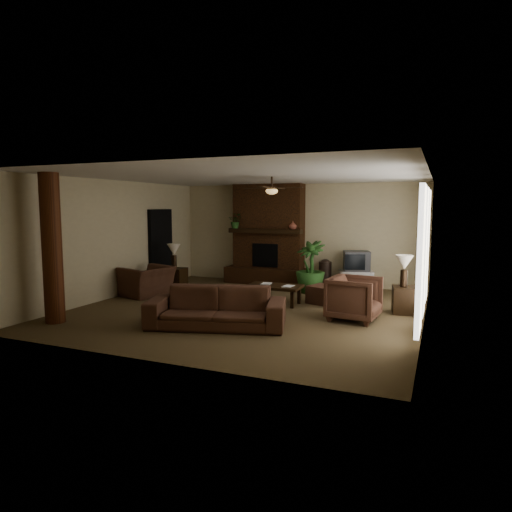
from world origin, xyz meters
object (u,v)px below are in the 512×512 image
at_px(log_column, 52,249).
at_px(floor_vase, 325,272).
at_px(floor_plant, 310,278).
at_px(coffee_table, 274,288).
at_px(tv_stand, 356,280).
at_px(side_table_right, 405,300).
at_px(lamp_left, 174,251).
at_px(sofa, 216,301).
at_px(armchair_right, 354,296).
at_px(armchair_left, 147,276).
at_px(lamp_right, 404,265).
at_px(ottoman, 324,294).
at_px(side_table_left, 176,278).

distance_m(log_column, floor_vase, 6.81).
bearing_deg(floor_plant, coffee_table, -102.75).
relative_size(tv_stand, floor_plant, 0.65).
xyz_separation_m(floor_vase, side_table_right, (2.23, -2.26, -0.16)).
xyz_separation_m(floor_vase, lamp_left, (-3.64, -1.74, 0.57)).
xyz_separation_m(sofa, lamp_left, (-2.79, 2.95, 0.52)).
bearing_deg(armchair_right, log_column, 119.91).
xyz_separation_m(armchair_left, lamp_left, (0.10, 1.05, 0.52)).
distance_m(floor_plant, lamp_left, 3.63).
bearing_deg(lamp_right, floor_vase, 133.71).
height_order(sofa, ottoman, sofa).
bearing_deg(lamp_left, coffee_table, -13.16).
distance_m(tv_stand, side_table_right, 2.66).
bearing_deg(armchair_right, side_table_right, -36.23).
bearing_deg(tv_stand, coffee_table, -136.81).
relative_size(sofa, armchair_right, 2.65).
relative_size(armchair_left, floor_plant, 0.84).
bearing_deg(log_column, lamp_right, 28.47).
height_order(log_column, coffee_table, log_column).
bearing_deg(lamp_left, floor_plant, 14.65).
xyz_separation_m(coffee_table, side_table_right, (2.78, 0.20, -0.10)).
bearing_deg(floor_vase, tv_stand, 0.00).
bearing_deg(tv_stand, floor_plant, -158.00).
height_order(armchair_right, lamp_right, lamp_right).
bearing_deg(side_table_left, lamp_right, -5.77).
distance_m(armchair_right, lamp_left, 5.25).
relative_size(coffee_table, side_table_right, 2.18).
bearing_deg(floor_vase, armchair_left, -143.24).
relative_size(log_column, lamp_right, 4.31).
relative_size(floor_plant, side_table_right, 2.39).
bearing_deg(side_table_left, tv_stand, 20.87).
height_order(sofa, floor_vase, sofa).
height_order(armchair_right, floor_vase, armchair_right).
xyz_separation_m(log_column, lamp_left, (0.19, 3.81, -0.40)).
distance_m(sofa, armchair_right, 2.66).
distance_m(tv_stand, lamp_left, 4.86).
height_order(tv_stand, lamp_right, lamp_right).
bearing_deg(lamp_right, tv_stand, 120.68).
distance_m(armchair_left, side_table_right, 6.00).
height_order(tv_stand, side_table_right, side_table_right).
xyz_separation_m(log_column, armchair_right, (5.19, 2.33, -0.93)).
distance_m(armchair_left, armchair_right, 5.12).
distance_m(ottoman, tv_stand, 1.99).
height_order(lamp_left, side_table_right, lamp_left).
height_order(armchair_left, coffee_table, armchair_left).
xyz_separation_m(armchair_left, floor_plant, (3.56, 1.96, -0.11)).
xyz_separation_m(log_column, floor_plant, (3.65, 4.72, -1.03)).
distance_m(log_column, ottoman, 5.72).
bearing_deg(lamp_left, sofa, -46.57).
xyz_separation_m(ottoman, tv_stand, (0.37, 1.96, 0.05)).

